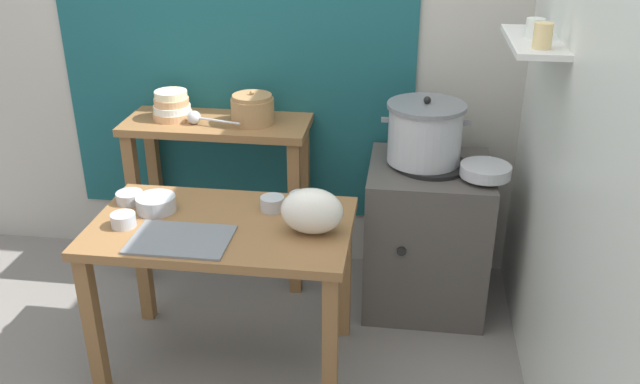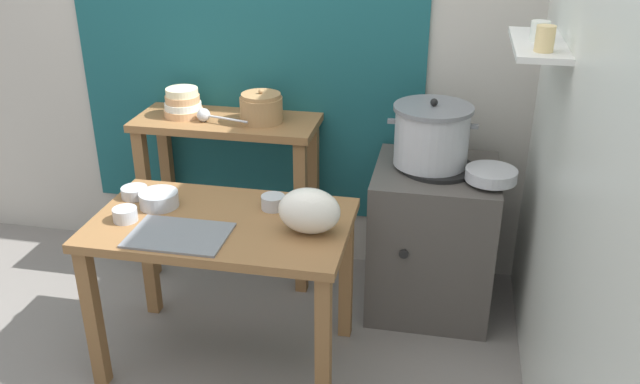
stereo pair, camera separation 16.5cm
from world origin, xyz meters
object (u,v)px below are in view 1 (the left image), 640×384
(bowl_stack_enamel, at_px, (172,106))
(prep_bowl_3, at_px, (130,197))
(clay_pot, at_px, (253,109))
(plastic_bag, at_px, (312,211))
(prep_table, at_px, (223,246))
(back_shelf_table, at_px, (219,160))
(stove_block, at_px, (426,234))
(prep_bowl_0, at_px, (272,203))
(prep_bowl_4, at_px, (123,220))
(serving_tray, at_px, (181,239))
(wide_pan, at_px, (485,171))
(steamer_pot, at_px, (425,133))
(prep_bowl_1, at_px, (156,203))
(ladle, at_px, (196,118))
(prep_bowl_2, at_px, (301,197))

(bowl_stack_enamel, xyz_separation_m, prep_bowl_3, (0.00, -0.64, -0.22))
(clay_pot, xyz_separation_m, plastic_bag, (0.42, -0.80, -0.16))
(prep_table, relative_size, plastic_bag, 4.29)
(back_shelf_table, height_order, prep_bowl_3, back_shelf_table)
(back_shelf_table, relative_size, stove_block, 1.23)
(prep_bowl_0, bearing_deg, plastic_bag, -41.85)
(bowl_stack_enamel, distance_m, plastic_bag, 1.19)
(plastic_bag, height_order, prep_bowl_4, plastic_bag)
(stove_block, bearing_deg, serving_tray, -141.11)
(bowl_stack_enamel, height_order, wide_pan, bowl_stack_enamel)
(back_shelf_table, xyz_separation_m, steamer_pot, (1.07, -0.11, 0.25))
(clay_pot, xyz_separation_m, serving_tray, (-0.09, -0.94, -0.25))
(wide_pan, bearing_deg, prep_bowl_4, -158.55)
(back_shelf_table, bearing_deg, clay_pot, 0.00)
(wide_pan, bearing_deg, steamer_pot, 153.20)
(steamer_pot, height_order, plastic_bag, steamer_pot)
(prep_bowl_4, bearing_deg, prep_table, 11.93)
(prep_bowl_1, bearing_deg, stove_block, 25.30)
(bowl_stack_enamel, bearing_deg, ladle, -26.08)
(back_shelf_table, bearing_deg, prep_bowl_4, -101.33)
(wide_pan, height_order, prep_bowl_3, wide_pan)
(plastic_bag, height_order, wide_pan, plastic_bag)
(prep_table, relative_size, prep_bowl_3, 9.22)
(ladle, bearing_deg, prep_bowl_1, -90.10)
(steamer_pot, relative_size, prep_bowl_2, 4.13)
(prep_bowl_4, bearing_deg, prep_bowl_0, 21.97)
(bowl_stack_enamel, distance_m, ladle, 0.17)
(plastic_bag, relative_size, prep_bowl_4, 2.48)
(ladle, distance_m, prep_bowl_1, 0.66)
(plastic_bag, bearing_deg, serving_tray, -164.58)
(prep_table, bearing_deg, bowl_stack_enamel, 120.61)
(steamer_pot, relative_size, serving_tray, 1.07)
(stove_block, relative_size, steamer_pot, 1.83)
(back_shelf_table, xyz_separation_m, clay_pot, (0.19, 0.00, 0.29))
(prep_bowl_2, bearing_deg, steamer_pot, 37.11)
(clay_pot, height_order, plastic_bag, clay_pot)
(back_shelf_table, distance_m, stove_block, 1.15)
(prep_bowl_1, bearing_deg, ladle, 89.90)
(clay_pot, xyz_separation_m, bowl_stack_enamel, (-0.43, 0.01, -0.00))
(back_shelf_table, xyz_separation_m, wide_pan, (1.35, -0.25, 0.13))
(clay_pot, distance_m, plastic_bag, 0.92)
(ladle, distance_m, serving_tray, 0.92)
(prep_bowl_2, relative_size, prep_bowl_3, 0.86)
(clay_pot, height_order, ladle, clay_pot)
(serving_tray, xyz_separation_m, plastic_bag, (0.51, 0.14, 0.09))
(back_shelf_table, bearing_deg, prep_table, -73.74)
(prep_bowl_2, bearing_deg, prep_bowl_4, -154.44)
(bowl_stack_enamel, bearing_deg, stove_block, -5.97)
(steamer_pot, distance_m, bowl_stack_enamel, 1.31)
(steamer_pot, height_order, bowl_stack_enamel, steamer_pot)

